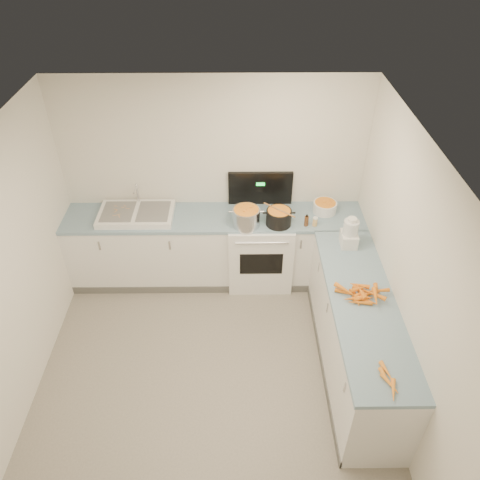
{
  "coord_description": "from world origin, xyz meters",
  "views": [
    {
      "loc": [
        0.26,
        -2.78,
        4.06
      ],
      "look_at": [
        0.3,
        1.1,
        1.05
      ],
      "focal_mm": 35.0,
      "sensor_mm": 36.0,
      "label": 1
    }
  ],
  "objects_px": {
    "black_pot": "(279,218)",
    "food_processor": "(350,234)",
    "spice_jar": "(315,222)",
    "mixing_bowl": "(325,207)",
    "extract_bottle": "(306,221)",
    "stove": "(260,248)",
    "sink": "(136,214)",
    "steel_pot": "(246,218)"
  },
  "relations": [
    {
      "from": "stove",
      "to": "extract_bottle",
      "type": "relative_size",
      "value": 11.17
    },
    {
      "from": "sink",
      "to": "extract_bottle",
      "type": "relative_size",
      "value": 7.07
    },
    {
      "from": "sink",
      "to": "food_processor",
      "type": "bearing_deg",
      "value": -13.19
    },
    {
      "from": "mixing_bowl",
      "to": "extract_bottle",
      "type": "relative_size",
      "value": 2.26
    },
    {
      "from": "extract_bottle",
      "to": "stove",
      "type": "bearing_deg",
      "value": 160.3
    },
    {
      "from": "sink",
      "to": "mixing_bowl",
      "type": "relative_size",
      "value": 3.12
    },
    {
      "from": "extract_bottle",
      "to": "food_processor",
      "type": "xyz_separation_m",
      "value": [
        0.41,
        -0.36,
        0.09
      ]
    },
    {
      "from": "black_pot",
      "to": "mixing_bowl",
      "type": "xyz_separation_m",
      "value": [
        0.56,
        0.25,
        -0.02
      ]
    },
    {
      "from": "sink",
      "to": "steel_pot",
      "type": "height_order",
      "value": "sink"
    },
    {
      "from": "mixing_bowl",
      "to": "extract_bottle",
      "type": "distance_m",
      "value": 0.37
    },
    {
      "from": "sink",
      "to": "spice_jar",
      "type": "relative_size",
      "value": 9.19
    },
    {
      "from": "steel_pot",
      "to": "spice_jar",
      "type": "distance_m",
      "value": 0.78
    },
    {
      "from": "sink",
      "to": "black_pot",
      "type": "height_order",
      "value": "sink"
    },
    {
      "from": "mixing_bowl",
      "to": "extract_bottle",
      "type": "xyz_separation_m",
      "value": [
        -0.25,
        -0.28,
        -0.0
      ]
    },
    {
      "from": "mixing_bowl",
      "to": "food_processor",
      "type": "height_order",
      "value": "food_processor"
    },
    {
      "from": "black_pot",
      "to": "mixing_bowl",
      "type": "relative_size",
      "value": 1.04
    },
    {
      "from": "extract_bottle",
      "to": "spice_jar",
      "type": "relative_size",
      "value": 1.3
    },
    {
      "from": "spice_jar",
      "to": "mixing_bowl",
      "type": "bearing_deg",
      "value": 61.32
    },
    {
      "from": "stove",
      "to": "mixing_bowl",
      "type": "relative_size",
      "value": 4.94
    },
    {
      "from": "mixing_bowl",
      "to": "extract_bottle",
      "type": "bearing_deg",
      "value": -132.18
    },
    {
      "from": "sink",
      "to": "spice_jar",
      "type": "xyz_separation_m",
      "value": [
        2.05,
        -0.2,
        0.01
      ]
    },
    {
      "from": "stove",
      "to": "black_pot",
      "type": "xyz_separation_m",
      "value": [
        0.19,
        -0.15,
        0.55
      ]
    },
    {
      "from": "extract_bottle",
      "to": "food_processor",
      "type": "distance_m",
      "value": 0.55
    },
    {
      "from": "mixing_bowl",
      "to": "stove",
      "type": "bearing_deg",
      "value": -172.75
    },
    {
      "from": "food_processor",
      "to": "stove",
      "type": "bearing_deg",
      "value": 149.47
    },
    {
      "from": "stove",
      "to": "black_pot",
      "type": "height_order",
      "value": "stove"
    },
    {
      "from": "black_pot",
      "to": "food_processor",
      "type": "xyz_separation_m",
      "value": [
        0.72,
        -0.39,
        0.07
      ]
    },
    {
      "from": "stove",
      "to": "sink",
      "type": "bearing_deg",
      "value": 179.38
    },
    {
      "from": "steel_pot",
      "to": "stove",
      "type": "bearing_deg",
      "value": 42.03
    },
    {
      "from": "food_processor",
      "to": "sink",
      "type": "bearing_deg",
      "value": 166.81
    },
    {
      "from": "stove",
      "to": "mixing_bowl",
      "type": "xyz_separation_m",
      "value": [
        0.75,
        0.1,
        0.53
      ]
    },
    {
      "from": "food_processor",
      "to": "mixing_bowl",
      "type": "bearing_deg",
      "value": 103.98
    },
    {
      "from": "black_pot",
      "to": "sink",
      "type": "bearing_deg",
      "value": 174.19
    },
    {
      "from": "black_pot",
      "to": "food_processor",
      "type": "height_order",
      "value": "food_processor"
    },
    {
      "from": "steel_pot",
      "to": "spice_jar",
      "type": "relative_size",
      "value": 3.33
    },
    {
      "from": "steel_pot",
      "to": "extract_bottle",
      "type": "height_order",
      "value": "steel_pot"
    },
    {
      "from": "sink",
      "to": "extract_bottle",
      "type": "height_order",
      "value": "sink"
    },
    {
      "from": "stove",
      "to": "black_pot",
      "type": "relative_size",
      "value": 4.74
    },
    {
      "from": "mixing_bowl",
      "to": "spice_jar",
      "type": "distance_m",
      "value": 0.32
    },
    {
      "from": "mixing_bowl",
      "to": "sink",
      "type": "bearing_deg",
      "value": -177.92
    },
    {
      "from": "mixing_bowl",
      "to": "spice_jar",
      "type": "height_order",
      "value": "mixing_bowl"
    },
    {
      "from": "black_pot",
      "to": "extract_bottle",
      "type": "height_order",
      "value": "black_pot"
    }
  ]
}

